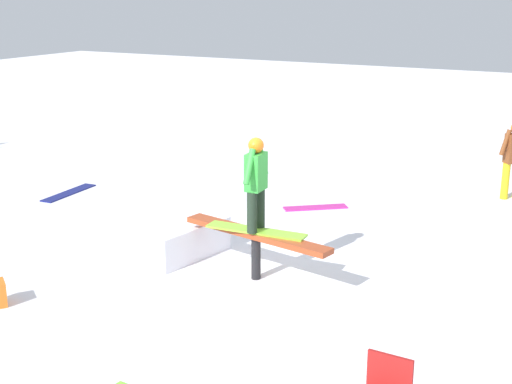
% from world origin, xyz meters
% --- Properties ---
extents(ground_plane, '(60.00, 60.00, 0.00)m').
position_xyz_m(ground_plane, '(0.00, 0.00, 0.00)').
color(ground_plane, white).
extents(rail_feature, '(2.53, 0.74, 0.73)m').
position_xyz_m(rail_feature, '(0.00, 0.00, 0.63)').
color(rail_feature, black).
rests_on(rail_feature, ground).
extents(snow_kicker_ramp, '(2.05, 1.81, 0.54)m').
position_xyz_m(snow_kicker_ramp, '(-2.00, 0.37, 0.27)').
color(snow_kicker_ramp, white).
rests_on(snow_kicker_ramp, ground).
extents(main_rider_on_rail, '(1.53, 0.74, 1.39)m').
position_xyz_m(main_rider_on_rail, '(0.00, 0.00, 1.42)').
color(main_rider_on_rail, '#8ED735').
rests_on(main_rider_on_rail, rail_feature).
extents(loose_snowboard_navy, '(0.36, 1.48, 0.02)m').
position_xyz_m(loose_snowboard_navy, '(-5.63, 2.17, 0.01)').
color(loose_snowboard_navy, navy).
rests_on(loose_snowboard_navy, ground).
extents(loose_snowboard_magenta, '(1.16, 1.00, 0.02)m').
position_xyz_m(loose_snowboard_magenta, '(-0.64, 3.66, 0.01)').
color(loose_snowboard_magenta, '#D62998').
rests_on(loose_snowboard_magenta, ground).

